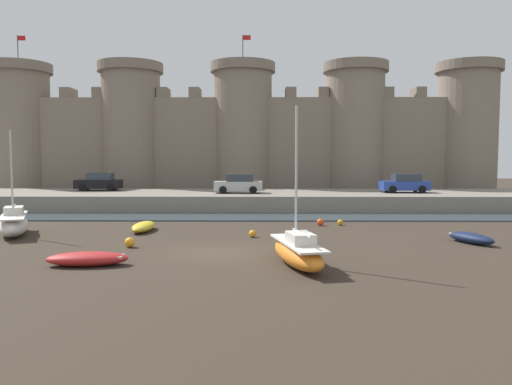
{
  "coord_description": "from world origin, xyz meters",
  "views": [
    {
      "loc": [
        1.9,
        -23.04,
        4.48
      ],
      "look_at": [
        1.66,
        4.43,
        2.5
      ],
      "focal_mm": 35.0,
      "sensor_mm": 36.0,
      "label": 1
    }
  ],
  "objects_px": {
    "sailboat_foreground_centre": "(298,252)",
    "mooring_buoy_near_channel": "(253,234)",
    "rowboat_midflat_left": "(471,238)",
    "rowboat_foreground_right": "(143,226)",
    "mooring_buoy_mid_mud": "(130,242)",
    "mooring_buoy_near_shore": "(320,222)",
    "car_quay_centre_west": "(99,182)",
    "car_quay_west": "(239,184)",
    "mooring_buoy_off_centre": "(340,222)",
    "rowboat_midflat_centre": "(88,258)",
    "car_quay_centre_east": "(405,184)",
    "sailboat_foreground_left": "(14,224)"
  },
  "relations": [
    {
      "from": "rowboat_midflat_left",
      "to": "mooring_buoy_near_channel",
      "type": "relative_size",
      "value": 7.26
    },
    {
      "from": "mooring_buoy_near_shore",
      "to": "car_quay_centre_west",
      "type": "distance_m",
      "value": 23.2
    },
    {
      "from": "rowboat_foreground_right",
      "to": "rowboat_midflat_centre",
      "type": "bearing_deg",
      "value": -90.51
    },
    {
      "from": "mooring_buoy_off_centre",
      "to": "car_quay_west",
      "type": "height_order",
      "value": "car_quay_west"
    },
    {
      "from": "mooring_buoy_near_shore",
      "to": "mooring_buoy_near_channel",
      "type": "bearing_deg",
      "value": -132.47
    },
    {
      "from": "mooring_buoy_near_channel",
      "to": "car_quay_west",
      "type": "height_order",
      "value": "car_quay_west"
    },
    {
      "from": "car_quay_west",
      "to": "rowboat_midflat_left",
      "type": "bearing_deg",
      "value": -53.18
    },
    {
      "from": "rowboat_midflat_left",
      "to": "mooring_buoy_near_channel",
      "type": "bearing_deg",
      "value": 170.77
    },
    {
      "from": "mooring_buoy_mid_mud",
      "to": "car_quay_west",
      "type": "bearing_deg",
      "value": 76.0
    },
    {
      "from": "mooring_buoy_near_channel",
      "to": "car_quay_centre_west",
      "type": "bearing_deg",
      "value": 128.36
    },
    {
      "from": "car_quay_west",
      "to": "car_quay_centre_east",
      "type": "height_order",
      "value": "same"
    },
    {
      "from": "car_quay_west",
      "to": "sailboat_foreground_centre",
      "type": "bearing_deg",
      "value": -81.35
    },
    {
      "from": "sailboat_foreground_left",
      "to": "car_quay_centre_west",
      "type": "distance_m",
      "value": 17.66
    },
    {
      "from": "car_quay_west",
      "to": "car_quay_centre_east",
      "type": "distance_m",
      "value": 14.49
    },
    {
      "from": "rowboat_midflat_centre",
      "to": "car_quay_centre_east",
      "type": "xyz_separation_m",
      "value": [
        19.7,
        23.3,
        1.84
      ]
    },
    {
      "from": "sailboat_foreground_centre",
      "to": "rowboat_midflat_centre",
      "type": "relative_size",
      "value": 1.91
    },
    {
      "from": "mooring_buoy_near_shore",
      "to": "car_quay_west",
      "type": "height_order",
      "value": "car_quay_west"
    },
    {
      "from": "mooring_buoy_near_shore",
      "to": "mooring_buoy_off_centre",
      "type": "relative_size",
      "value": 1.22
    },
    {
      "from": "sailboat_foreground_left",
      "to": "car_quay_west",
      "type": "bearing_deg",
      "value": 50.01
    },
    {
      "from": "rowboat_midflat_centre",
      "to": "rowboat_foreground_right",
      "type": "height_order",
      "value": "rowboat_midflat_centre"
    },
    {
      "from": "sailboat_foreground_centre",
      "to": "car_quay_centre_west",
      "type": "bearing_deg",
      "value": 122.77
    },
    {
      "from": "rowboat_foreground_right",
      "to": "mooring_buoy_off_centre",
      "type": "xyz_separation_m",
      "value": [
        12.23,
        2.76,
        -0.11
      ]
    },
    {
      "from": "car_quay_west",
      "to": "car_quay_centre_west",
      "type": "xyz_separation_m",
      "value": [
        -12.98,
        3.02,
        0.0
      ]
    },
    {
      "from": "rowboat_midflat_centre",
      "to": "mooring_buoy_near_channel",
      "type": "height_order",
      "value": "rowboat_midflat_centre"
    },
    {
      "from": "mooring_buoy_off_centre",
      "to": "car_quay_centre_west",
      "type": "bearing_deg",
      "value": 146.41
    },
    {
      "from": "mooring_buoy_mid_mud",
      "to": "car_quay_centre_west",
      "type": "distance_m",
      "value": 23.05
    },
    {
      "from": "car_quay_centre_east",
      "to": "car_quay_west",
      "type": "bearing_deg",
      "value": -176.89
    },
    {
      "from": "rowboat_midflat_left",
      "to": "mooring_buoy_near_shore",
      "type": "distance_m",
      "value": 9.59
    },
    {
      "from": "mooring_buoy_near_shore",
      "to": "mooring_buoy_off_centre",
      "type": "bearing_deg",
      "value": 7.07
    },
    {
      "from": "mooring_buoy_near_channel",
      "to": "car_quay_centre_west",
      "type": "distance_m",
      "value": 23.33
    },
    {
      "from": "mooring_buoy_off_centre",
      "to": "car_quay_centre_west",
      "type": "distance_m",
      "value": 24.18
    },
    {
      "from": "mooring_buoy_near_shore",
      "to": "mooring_buoy_off_centre",
      "type": "xyz_separation_m",
      "value": [
        1.31,
        0.16,
        -0.04
      ]
    },
    {
      "from": "mooring_buoy_near_channel",
      "to": "car_quay_centre_east",
      "type": "distance_m",
      "value": 20.72
    },
    {
      "from": "rowboat_foreground_right",
      "to": "mooring_buoy_mid_mud",
      "type": "relative_size",
      "value": 6.65
    },
    {
      "from": "sailboat_foreground_centre",
      "to": "rowboat_midflat_left",
      "type": "distance_m",
      "value": 10.8
    },
    {
      "from": "rowboat_midflat_centre",
      "to": "rowboat_midflat_left",
      "type": "height_order",
      "value": "rowboat_midflat_centre"
    },
    {
      "from": "sailboat_foreground_centre",
      "to": "mooring_buoy_near_channel",
      "type": "xyz_separation_m",
      "value": [
        -1.97,
        7.25,
        -0.38
      ]
    },
    {
      "from": "rowboat_midflat_centre",
      "to": "mooring_buoy_mid_mud",
      "type": "height_order",
      "value": "rowboat_midflat_centre"
    },
    {
      "from": "rowboat_foreground_right",
      "to": "mooring_buoy_mid_mud",
      "type": "xyz_separation_m",
      "value": [
        0.56,
        -5.28,
        -0.05
      ]
    },
    {
      "from": "rowboat_midflat_centre",
      "to": "mooring_buoy_mid_mud",
      "type": "xyz_separation_m",
      "value": [
        0.65,
        4.16,
        -0.06
      ]
    },
    {
      "from": "rowboat_midflat_centre",
      "to": "mooring_buoy_mid_mud",
      "type": "distance_m",
      "value": 4.21
    },
    {
      "from": "mooring_buoy_near_shore",
      "to": "rowboat_midflat_centre",
      "type": "bearing_deg",
      "value": -132.44
    },
    {
      "from": "rowboat_foreground_right",
      "to": "car_quay_centre_east",
      "type": "relative_size",
      "value": 0.79
    },
    {
      "from": "rowboat_midflat_centre",
      "to": "rowboat_midflat_left",
      "type": "bearing_deg",
      "value": 16.89
    },
    {
      "from": "mooring_buoy_near_channel",
      "to": "mooring_buoy_off_centre",
      "type": "bearing_deg",
      "value": 40.96
    },
    {
      "from": "sailboat_foreground_centre",
      "to": "mooring_buoy_near_shore",
      "type": "height_order",
      "value": "sailboat_foreground_centre"
    },
    {
      "from": "sailboat_foreground_centre",
      "to": "sailboat_foreground_left",
      "type": "bearing_deg",
      "value": 153.17
    },
    {
      "from": "mooring_buoy_mid_mud",
      "to": "car_quay_centre_west",
      "type": "bearing_deg",
      "value": 111.47
    },
    {
      "from": "car_quay_centre_east",
      "to": "mooring_buoy_near_channel",
      "type": "bearing_deg",
      "value": -129.15
    },
    {
      "from": "mooring_buoy_mid_mud",
      "to": "car_quay_centre_west",
      "type": "xyz_separation_m",
      "value": [
        -8.41,
        21.38,
        1.9
      ]
    }
  ]
}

